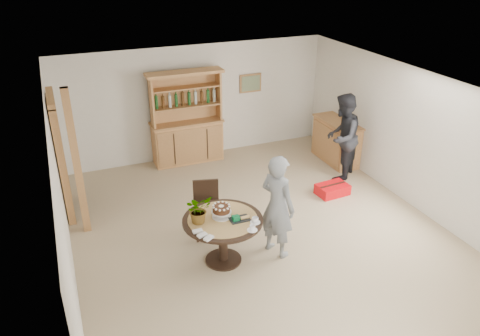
% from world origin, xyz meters
% --- Properties ---
extents(ground, '(7.00, 7.00, 0.00)m').
position_xyz_m(ground, '(0.00, 0.00, 0.00)').
color(ground, tan).
rests_on(ground, ground).
extents(room_shell, '(6.04, 7.04, 2.52)m').
position_xyz_m(room_shell, '(0.00, 0.01, 1.74)').
color(room_shell, white).
rests_on(room_shell, ground).
extents(doorway, '(0.13, 1.10, 2.18)m').
position_xyz_m(doorway, '(-2.93, 2.00, 1.11)').
color(doorway, black).
rests_on(doorway, ground).
extents(pine_post, '(0.12, 0.12, 2.50)m').
position_xyz_m(pine_post, '(-2.70, 1.20, 1.25)').
color(pine_post, '#B6854C').
rests_on(pine_post, ground).
extents(hutch, '(1.62, 0.54, 2.04)m').
position_xyz_m(hutch, '(-0.30, 3.24, 0.69)').
color(hutch, tan).
rests_on(hutch, ground).
extents(sideboard, '(0.54, 1.26, 0.94)m').
position_xyz_m(sideboard, '(2.74, 2.00, 0.47)').
color(sideboard, tan).
rests_on(sideboard, ground).
extents(dining_table, '(1.20, 1.20, 0.76)m').
position_xyz_m(dining_table, '(-0.84, -0.48, 0.60)').
color(dining_table, black).
rests_on(dining_table, ground).
extents(dining_chair, '(0.51, 0.51, 0.95)m').
position_xyz_m(dining_chair, '(-0.82, 0.35, 0.54)').
color(dining_chair, black).
rests_on(dining_chair, ground).
extents(birthday_cake, '(0.30, 0.30, 0.20)m').
position_xyz_m(birthday_cake, '(-0.84, -0.43, 0.88)').
color(birthday_cake, white).
rests_on(birthday_cake, dining_table).
extents(flower_vase, '(0.47, 0.44, 0.42)m').
position_xyz_m(flower_vase, '(-1.19, -0.43, 0.97)').
color(flower_vase, '#3F7233').
rests_on(flower_vase, dining_table).
extents(gift_tray, '(0.30, 0.20, 0.08)m').
position_xyz_m(gift_tray, '(-0.63, -0.61, 0.79)').
color(gift_tray, black).
rests_on(gift_tray, dining_table).
extents(coffee_cup_a, '(0.15, 0.15, 0.09)m').
position_xyz_m(coffee_cup_a, '(-0.44, -0.76, 0.80)').
color(coffee_cup_a, white).
rests_on(coffee_cup_a, dining_table).
extents(coffee_cup_b, '(0.15, 0.15, 0.08)m').
position_xyz_m(coffee_cup_b, '(-0.56, -0.93, 0.79)').
color(coffee_cup_b, white).
rests_on(coffee_cup_b, dining_table).
extents(napkins, '(0.24, 0.33, 0.03)m').
position_xyz_m(napkins, '(-1.25, -0.79, 0.77)').
color(napkins, white).
rests_on(napkins, dining_table).
extents(teen_boy, '(0.61, 0.72, 1.67)m').
position_xyz_m(teen_boy, '(0.01, -0.58, 0.84)').
color(teen_boy, slate).
rests_on(teen_boy, ground).
extents(adult_person, '(1.10, 1.08, 1.78)m').
position_xyz_m(adult_person, '(2.38, 1.30, 0.89)').
color(adult_person, black).
rests_on(adult_person, ground).
extents(red_suitcase, '(0.63, 0.44, 0.21)m').
position_xyz_m(red_suitcase, '(1.85, 0.69, 0.10)').
color(red_suitcase, red).
rests_on(red_suitcase, ground).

